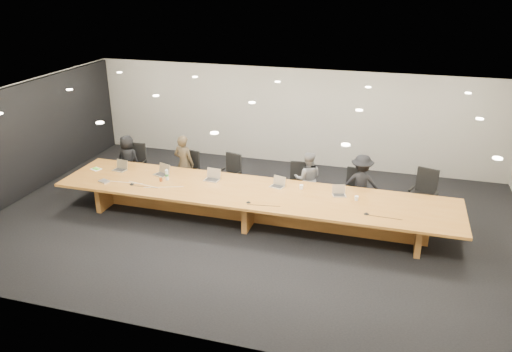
% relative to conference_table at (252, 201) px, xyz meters
% --- Properties ---
extents(ground, '(12.00, 12.00, 0.00)m').
position_rel_conference_table_xyz_m(ground, '(0.00, 0.00, -0.52)').
color(ground, black).
rests_on(ground, ground).
extents(back_wall, '(12.00, 0.02, 2.80)m').
position_rel_conference_table_xyz_m(back_wall, '(0.00, 4.00, 0.88)').
color(back_wall, beige).
rests_on(back_wall, ground).
extents(left_wall_panel, '(0.08, 7.84, 2.74)m').
position_rel_conference_table_xyz_m(left_wall_panel, '(-5.94, 0.00, 0.85)').
color(left_wall_panel, black).
rests_on(left_wall_panel, ground).
extents(conference_table, '(9.00, 1.80, 0.75)m').
position_rel_conference_table_xyz_m(conference_table, '(0.00, 0.00, 0.00)').
color(conference_table, '#9C5F22').
rests_on(conference_table, ground).
extents(chair_far_left, '(0.58, 0.58, 1.07)m').
position_rel_conference_table_xyz_m(chair_far_left, '(-3.66, 1.31, 0.02)').
color(chair_far_left, black).
rests_on(chair_far_left, ground).
extents(chair_left, '(0.66, 0.66, 1.06)m').
position_rel_conference_table_xyz_m(chair_left, '(-2.11, 1.23, 0.01)').
color(chair_left, black).
rests_on(chair_left, ground).
extents(chair_mid_left, '(0.65, 0.65, 1.05)m').
position_rel_conference_table_xyz_m(chair_mid_left, '(-1.01, 1.34, 0.00)').
color(chair_mid_left, black).
rests_on(chair_mid_left, ground).
extents(chair_mid_right, '(0.56, 0.56, 1.05)m').
position_rel_conference_table_xyz_m(chair_mid_right, '(0.79, 1.20, 0.01)').
color(chair_mid_right, black).
rests_on(chair_mid_right, ground).
extents(chair_right, '(0.59, 0.59, 1.01)m').
position_rel_conference_table_xyz_m(chair_right, '(2.10, 1.28, -0.01)').
color(chair_right, black).
rests_on(chair_right, ground).
extents(chair_far_right, '(0.73, 0.73, 1.16)m').
position_rel_conference_table_xyz_m(chair_far_right, '(3.68, 1.30, 0.06)').
color(chair_far_right, black).
rests_on(chair_far_right, ground).
extents(person_a, '(0.68, 0.47, 1.32)m').
position_rel_conference_table_xyz_m(person_a, '(-3.83, 1.25, 0.14)').
color(person_a, black).
rests_on(person_a, ground).
extents(person_b, '(0.60, 0.43, 1.51)m').
position_rel_conference_table_xyz_m(person_b, '(-2.17, 1.16, 0.23)').
color(person_b, '#32281B').
rests_on(person_b, ground).
extents(person_c, '(0.74, 0.62, 1.35)m').
position_rel_conference_table_xyz_m(person_c, '(1.02, 1.23, 0.15)').
color(person_c, '#5F5F61').
rests_on(person_c, ground).
extents(person_d, '(0.94, 0.57, 1.42)m').
position_rel_conference_table_xyz_m(person_d, '(2.29, 1.23, 0.19)').
color(person_d, black).
rests_on(person_d, ground).
extents(laptop_a, '(0.35, 0.27, 0.25)m').
position_rel_conference_table_xyz_m(laptop_a, '(-3.50, 0.29, 0.36)').
color(laptop_a, tan).
rests_on(laptop_a, conference_table).
extents(laptop_b, '(0.40, 0.35, 0.26)m').
position_rel_conference_table_xyz_m(laptop_b, '(-2.38, 0.30, 0.36)').
color(laptop_b, '#BAAD8E').
rests_on(laptop_b, conference_table).
extents(laptop_c, '(0.36, 0.28, 0.27)m').
position_rel_conference_table_xyz_m(laptop_c, '(-1.09, 0.33, 0.37)').
color(laptop_c, beige).
rests_on(laptop_c, conference_table).
extents(laptop_d, '(0.35, 0.29, 0.24)m').
position_rel_conference_table_xyz_m(laptop_d, '(0.47, 0.39, 0.35)').
color(laptop_d, beige).
rests_on(laptop_d, conference_table).
extents(laptop_e, '(0.34, 0.28, 0.23)m').
position_rel_conference_table_xyz_m(laptop_e, '(1.89, 0.30, 0.34)').
color(laptop_e, '#C6B097').
rests_on(laptop_e, conference_table).
extents(water_bottle, '(0.09, 0.09, 0.25)m').
position_rel_conference_table_xyz_m(water_bottle, '(-2.11, 0.07, 0.35)').
color(water_bottle, silver).
rests_on(water_bottle, conference_table).
extents(amber_mug, '(0.09, 0.09, 0.09)m').
position_rel_conference_table_xyz_m(amber_mug, '(-2.21, -0.05, 0.27)').
color(amber_mug, brown).
rests_on(amber_mug, conference_table).
extents(paper_cup_near, '(0.09, 0.09, 0.10)m').
position_rel_conference_table_xyz_m(paper_cup_near, '(1.03, 0.42, 0.28)').
color(paper_cup_near, white).
rests_on(paper_cup_near, conference_table).
extents(paper_cup_far, '(0.11, 0.11, 0.10)m').
position_rel_conference_table_xyz_m(paper_cup_far, '(2.28, 0.17, 0.28)').
color(paper_cup_far, silver).
rests_on(paper_cup_far, conference_table).
extents(notepad, '(0.29, 0.26, 0.01)m').
position_rel_conference_table_xyz_m(notepad, '(-4.10, 0.19, 0.24)').
color(notepad, white).
rests_on(notepad, conference_table).
extents(lime_gadget, '(0.18, 0.13, 0.03)m').
position_rel_conference_table_xyz_m(lime_gadget, '(-4.09, 0.17, 0.26)').
color(lime_gadget, '#56BB32').
rests_on(lime_gadget, notepad).
extents(av_box, '(0.27, 0.24, 0.03)m').
position_rel_conference_table_xyz_m(av_box, '(-3.47, -0.46, 0.25)').
color(av_box, '#ACACB1').
rests_on(av_box, conference_table).
extents(mic_left, '(0.14, 0.14, 0.03)m').
position_rel_conference_table_xyz_m(mic_left, '(-2.78, -0.40, 0.24)').
color(mic_left, black).
rests_on(mic_left, conference_table).
extents(mic_center, '(0.10, 0.10, 0.03)m').
position_rel_conference_table_xyz_m(mic_center, '(0.09, -0.59, 0.24)').
color(mic_center, black).
rests_on(mic_center, conference_table).
extents(mic_right, '(0.12, 0.12, 0.03)m').
position_rel_conference_table_xyz_m(mic_right, '(2.54, -0.44, 0.24)').
color(mic_right, black).
rests_on(mic_right, conference_table).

